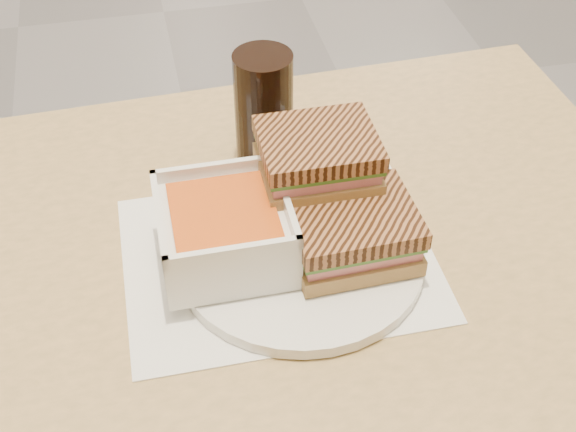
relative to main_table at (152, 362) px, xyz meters
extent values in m
cube|color=tan|center=(0.00, 0.00, 0.10)|extent=(1.23, 0.75, 0.03)
cylinder|color=tan|center=(0.54, 0.32, -0.28)|extent=(0.06, 0.06, 0.72)
cube|color=white|center=(0.15, 0.02, 0.11)|extent=(0.33, 0.25, 0.00)
cylinder|color=white|center=(0.17, 0.01, 0.12)|extent=(0.26, 0.26, 0.01)
cube|color=white|center=(0.10, 0.02, 0.16)|extent=(0.13, 0.13, 0.06)
cube|color=#D44E11|center=(0.10, 0.02, 0.19)|extent=(0.10, 0.10, 0.01)
cube|color=white|center=(0.16, 0.02, 0.19)|extent=(0.01, 0.13, 0.02)
cube|color=white|center=(0.03, 0.02, 0.19)|extent=(0.01, 0.13, 0.02)
cube|color=white|center=(0.10, 0.08, 0.19)|extent=(0.13, 0.01, 0.02)
cube|color=white|center=(0.10, -0.04, 0.19)|extent=(0.13, 0.01, 0.02)
cube|color=#AF864D|center=(0.22, 0.00, 0.14)|extent=(0.13, 0.11, 0.02)
cube|color=#DC7D7D|center=(0.22, 0.00, 0.16)|extent=(0.12, 0.10, 0.01)
cube|color=#386B23|center=(0.22, 0.00, 0.17)|extent=(0.13, 0.11, 0.01)
cube|color=#925C35|center=(0.22, 0.00, 0.18)|extent=(0.13, 0.11, 0.02)
cube|color=#AF864D|center=(0.20, 0.06, 0.19)|extent=(0.12, 0.10, 0.02)
cube|color=#DC7D7D|center=(0.20, 0.06, 0.20)|extent=(0.11, 0.09, 0.01)
cube|color=#386B23|center=(0.20, 0.06, 0.21)|extent=(0.12, 0.10, 0.01)
cube|color=#925C35|center=(0.20, 0.06, 0.23)|extent=(0.12, 0.10, 0.02)
cylinder|color=black|center=(0.17, 0.18, 0.19)|extent=(0.07, 0.07, 0.15)
camera|label=1|loc=(0.04, -0.55, 0.71)|focal=48.67mm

